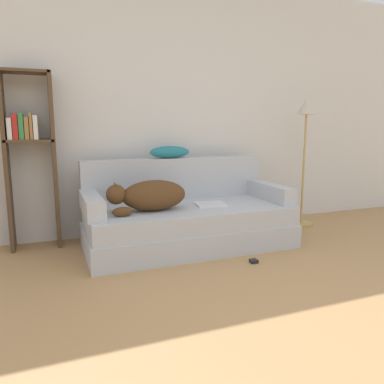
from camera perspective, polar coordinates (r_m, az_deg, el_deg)
ground_plane at (r=2.06m, az=24.20°, el=-24.87°), size 20.00×20.00×0.00m
wall_back at (r=4.16m, az=-3.67°, el=12.78°), size 6.98×0.06×2.70m
couch at (r=3.62m, az=-0.55°, el=-5.23°), size 1.95×0.93×0.40m
couch_backrest at (r=3.91m, az=-2.62°, el=2.08°), size 1.91×0.15×0.43m
couch_arm_left at (r=3.35m, az=-15.05°, el=-1.87°), size 0.15×0.74×0.16m
couch_arm_right at (r=3.96m, az=11.71°, el=0.06°), size 0.15×0.74×0.16m
dog at (r=3.36m, az=-6.48°, el=-0.54°), size 0.72×0.31×0.28m
laptop at (r=3.61m, az=2.84°, el=-1.86°), size 0.31×0.27×0.02m
throw_pillow at (r=3.85m, az=-3.41°, el=6.09°), size 0.42×0.16×0.13m
bookshelf at (r=3.78m, az=-23.61°, el=6.10°), size 0.44×0.26×1.64m
floor_lamp at (r=4.48m, az=16.91°, el=8.93°), size 0.27×0.27×1.47m
power_adapter at (r=3.28m, az=9.38°, el=-10.35°), size 0.06×0.06×0.03m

